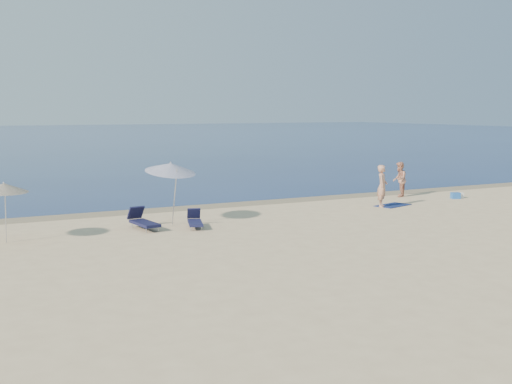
# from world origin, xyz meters

# --- Properties ---
(sea) EXTENTS (240.00, 160.00, 0.01)m
(sea) POSITION_xyz_m (0.00, 100.00, 0.00)
(sea) COLOR #0D1E50
(sea) RESTS_ON ground
(wet_sand_strip) EXTENTS (240.00, 1.60, 0.00)m
(wet_sand_strip) POSITION_xyz_m (0.00, 19.40, 0.00)
(wet_sand_strip) COLOR #847254
(wet_sand_strip) RESTS_ON ground
(person_left) EXTENTS (0.81, 0.82, 1.90)m
(person_left) POSITION_xyz_m (2.36, 15.66, 0.95)
(person_left) COLOR tan
(person_left) RESTS_ON ground
(person_right) EXTENTS (1.08, 1.08, 1.76)m
(person_right) POSITION_xyz_m (5.28, 18.03, 0.88)
(person_right) COLOR tan
(person_right) RESTS_ON ground
(beach_towel) EXTENTS (1.90, 1.41, 0.03)m
(beach_towel) POSITION_xyz_m (3.07, 15.76, 0.01)
(beach_towel) COLOR #0E1A49
(beach_towel) RESTS_ON ground
(white_bag) EXTENTS (0.36, 0.33, 0.27)m
(white_bag) POSITION_xyz_m (7.64, 16.27, 0.13)
(white_bag) COLOR white
(white_bag) RESTS_ON ground
(blue_cooler) EXTENTS (0.50, 0.42, 0.30)m
(blue_cooler) POSITION_xyz_m (7.32, 16.23, 0.15)
(blue_cooler) COLOR blue
(blue_cooler) RESTS_ON ground
(umbrella_near) EXTENTS (2.33, 2.35, 2.54)m
(umbrella_near) POSITION_xyz_m (-7.54, 15.83, 2.17)
(umbrella_near) COLOR silver
(umbrella_near) RESTS_ON ground
(umbrella_far) EXTENTS (1.95, 1.96, 2.07)m
(umbrella_far) POSITION_xyz_m (-13.56, 15.00, 1.82)
(umbrella_far) COLOR silver
(umbrella_far) RESTS_ON ground
(lounger_left) EXTENTS (0.80, 1.83, 0.78)m
(lounger_left) POSITION_xyz_m (-8.82, 15.29, 0.28)
(lounger_left) COLOR #121433
(lounger_left) RESTS_ON ground
(lounger_right) EXTENTS (0.91, 1.58, 0.66)m
(lounger_right) POSITION_xyz_m (-7.01, 14.72, 0.24)
(lounger_right) COLOR #16193E
(lounger_right) RESTS_ON ground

